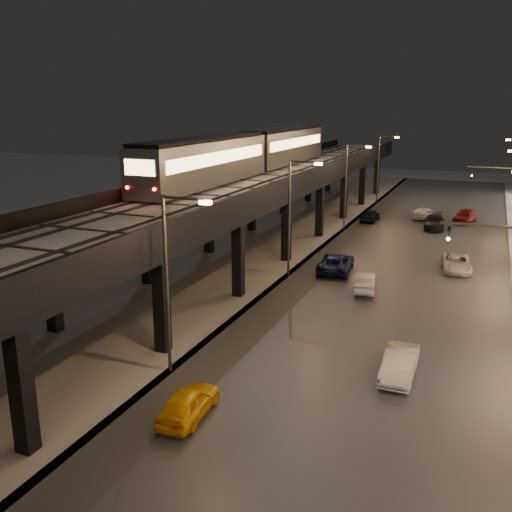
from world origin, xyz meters
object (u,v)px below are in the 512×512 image
(car_taxi, at_px, (189,404))
(car_onc_silver, at_px, (399,365))
(subway_train, at_px, (251,152))
(car_onc_white, at_px, (434,223))
(car_onc_dark, at_px, (456,264))
(car_near_white, at_px, (365,282))
(car_onc_red, at_px, (465,216))
(car_mid_dark, at_px, (424,214))
(car_far_white, at_px, (370,216))
(car_mid_silver, at_px, (336,263))

(car_taxi, xyz_separation_m, car_onc_silver, (7.77, 7.22, 0.03))
(car_taxi, bearing_deg, subway_train, -75.51)
(subway_train, xyz_separation_m, car_onc_silver, (18.55, -25.22, -7.82))
(car_onc_white, bearing_deg, car_onc_dark, -82.94)
(subway_train, height_order, car_onc_dark, subway_train)
(car_onc_dark, bearing_deg, car_near_white, -134.01)
(car_taxi, bearing_deg, car_near_white, -103.59)
(car_near_white, relative_size, car_onc_dark, 0.86)
(subway_train, xyz_separation_m, car_taxi, (10.78, -32.44, -7.85))
(car_taxi, height_order, car_onc_red, car_onc_red)
(car_near_white, distance_m, car_mid_dark, 28.87)
(car_far_white, distance_m, car_onc_dark, 20.07)
(subway_train, relative_size, car_onc_silver, 9.17)
(car_onc_red, bearing_deg, car_near_white, -87.43)
(car_onc_white, xyz_separation_m, car_onc_red, (2.86, 4.71, 0.03))
(car_taxi, height_order, car_near_white, car_taxi)
(car_onc_silver, xyz_separation_m, car_onc_white, (-1.87, 36.19, 0.04))
(car_near_white, bearing_deg, subway_train, -51.80)
(car_mid_dark, distance_m, car_far_white, 6.79)
(car_far_white, height_order, car_onc_white, car_onc_white)
(car_taxi, bearing_deg, car_onc_dark, -112.20)
(subway_train, height_order, car_mid_dark, subway_train)
(car_onc_dark, xyz_separation_m, car_onc_red, (-0.37, 20.50, 0.11))
(car_onc_silver, distance_m, car_onc_red, 40.92)
(car_taxi, xyz_separation_m, car_mid_dark, (4.24, 48.72, -0.02))
(car_near_white, bearing_deg, car_onc_dark, -136.74)
(subway_train, bearing_deg, car_far_white, 52.39)
(car_near_white, xyz_separation_m, car_onc_red, (5.37, 28.26, 0.10))
(subway_train, height_order, car_onc_white, subway_train)
(car_mid_silver, bearing_deg, car_onc_white, -111.80)
(car_onc_white, bearing_deg, car_far_white, 164.75)
(car_mid_dark, relative_size, car_onc_silver, 1.05)
(car_mid_dark, xyz_separation_m, car_onc_silver, (3.53, -41.50, 0.05))
(car_taxi, height_order, car_far_white, car_far_white)
(subway_train, distance_m, car_mid_silver, 16.10)
(car_far_white, bearing_deg, car_onc_red, -159.68)
(car_mid_dark, height_order, car_onc_red, car_onc_red)
(car_mid_dark, xyz_separation_m, car_onc_white, (1.66, -5.31, 0.09))
(car_near_white, distance_m, car_far_white, 25.34)
(car_mid_dark, bearing_deg, car_onc_white, 120.98)
(car_onc_silver, distance_m, car_onc_dark, 20.45)
(subway_train, distance_m, car_onc_dark, 21.95)
(car_near_white, height_order, car_onc_silver, car_onc_silver)
(car_mid_silver, bearing_deg, car_taxi, 83.50)
(car_far_white, distance_m, car_onc_red, 10.59)
(car_onc_silver, bearing_deg, car_near_white, 108.56)
(car_onc_silver, bearing_deg, car_onc_white, 92.42)
(car_mid_dark, distance_m, car_onc_dark, 21.66)
(car_onc_silver, relative_size, car_onc_white, 0.83)
(car_mid_silver, distance_m, car_onc_dark, 9.71)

